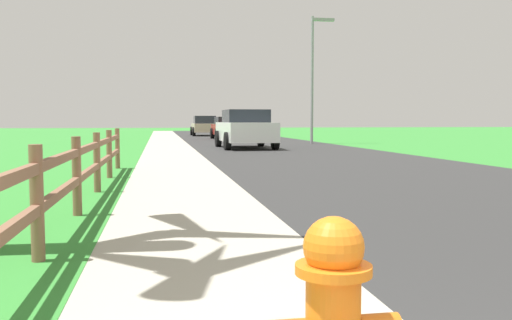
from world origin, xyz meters
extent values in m
plane|color=#328531|center=(0.00, 25.00, 0.00)|extent=(120.00, 120.00, 0.00)
cube|color=#2E2E2E|center=(3.50, 27.00, 0.00)|extent=(7.00, 66.00, 0.01)
cube|color=#ABA593|center=(-3.00, 27.00, 0.00)|extent=(6.00, 66.00, 0.01)
cube|color=#328531|center=(-4.50, 27.00, 0.01)|extent=(5.00, 66.00, 0.00)
cylinder|color=orange|center=(-0.80, 1.34, 0.65)|extent=(0.27, 0.27, 0.03)
sphere|color=orange|center=(-0.80, 1.34, 0.73)|extent=(0.22, 0.22, 0.22)
cube|color=#CB6115|center=(-0.80, 1.34, 0.80)|extent=(0.04, 0.04, 0.04)
cylinder|color=brown|center=(-2.40, 4.25, 0.49)|extent=(0.11, 0.11, 0.98)
cylinder|color=brown|center=(-2.40, 6.48, 0.49)|extent=(0.11, 0.11, 0.98)
cylinder|color=brown|center=(-2.40, 8.70, 0.49)|extent=(0.11, 0.11, 0.98)
cylinder|color=brown|center=(-2.40, 10.93, 0.49)|extent=(0.11, 0.11, 0.98)
cylinder|color=brown|center=(-2.40, 13.16, 0.49)|extent=(0.11, 0.11, 0.98)
cube|color=brown|center=(-2.40, 6.48, 0.44)|extent=(0.07, 13.37, 0.09)
cube|color=brown|center=(-2.40, 6.48, 0.78)|extent=(0.07, 13.37, 0.09)
cube|color=white|center=(2.15, 22.27, 0.69)|extent=(2.02, 4.54, 0.78)
cube|color=#1E232B|center=(2.15, 22.19, 1.34)|extent=(1.74, 2.19, 0.52)
cylinder|color=black|center=(3.14, 20.90, 0.36)|extent=(0.24, 0.72, 0.71)
cylinder|color=black|center=(1.22, 20.86, 0.36)|extent=(0.24, 0.72, 0.71)
cylinder|color=black|center=(3.08, 23.69, 0.36)|extent=(0.24, 0.72, 0.71)
cylinder|color=black|center=(1.16, 23.64, 0.36)|extent=(0.24, 0.72, 0.71)
cube|color=maroon|center=(2.87, 33.17, 0.60)|extent=(1.89, 4.30, 0.63)
cube|color=#1E232B|center=(2.87, 33.27, 1.14)|extent=(1.65, 2.36, 0.47)
cylinder|color=black|center=(3.81, 31.85, 0.33)|extent=(0.23, 0.67, 0.67)
cylinder|color=black|center=(1.96, 31.83, 0.33)|extent=(0.23, 0.67, 0.67)
cylinder|color=black|center=(3.78, 34.51, 0.33)|extent=(0.23, 0.67, 0.67)
cylinder|color=black|center=(1.93, 34.49, 0.33)|extent=(0.23, 0.67, 0.67)
cube|color=#C6B793|center=(2.00, 41.35, 0.60)|extent=(1.78, 4.37, 0.64)
cube|color=#1E232B|center=(2.00, 41.26, 1.21)|extent=(1.56, 1.99, 0.57)
cylinder|color=black|center=(2.88, 40.00, 0.33)|extent=(0.22, 0.66, 0.66)
cylinder|color=black|center=(1.11, 40.00, 0.33)|extent=(0.22, 0.66, 0.66)
cylinder|color=black|center=(2.88, 42.70, 0.33)|extent=(0.22, 0.66, 0.66)
cylinder|color=black|center=(1.12, 42.71, 0.33)|extent=(0.22, 0.66, 0.66)
cylinder|color=gray|center=(6.11, 26.11, 3.14)|extent=(0.14, 0.14, 6.28)
cube|color=#999999|center=(6.66, 26.11, 6.13)|extent=(1.10, 0.20, 0.14)
camera|label=1|loc=(-1.40, -0.48, 1.17)|focal=38.63mm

